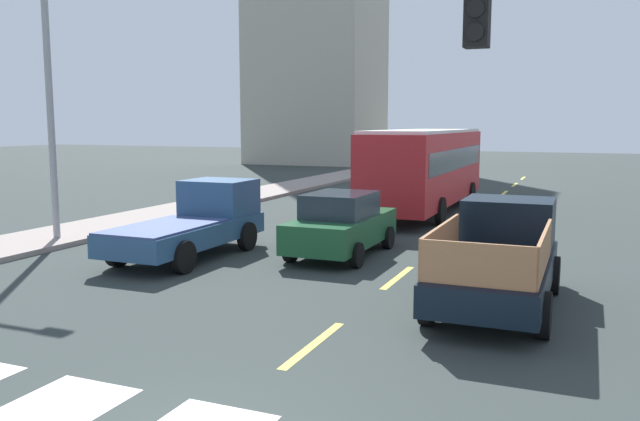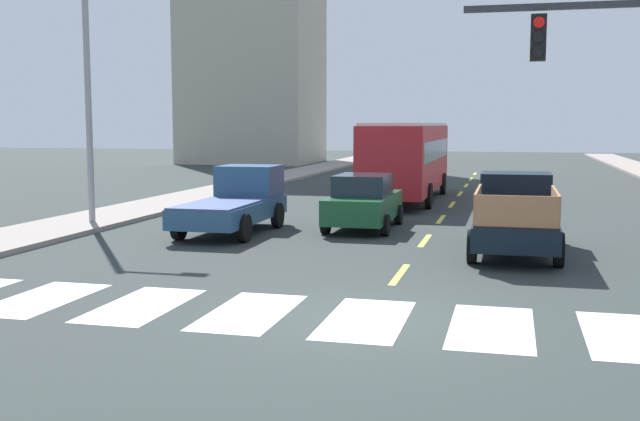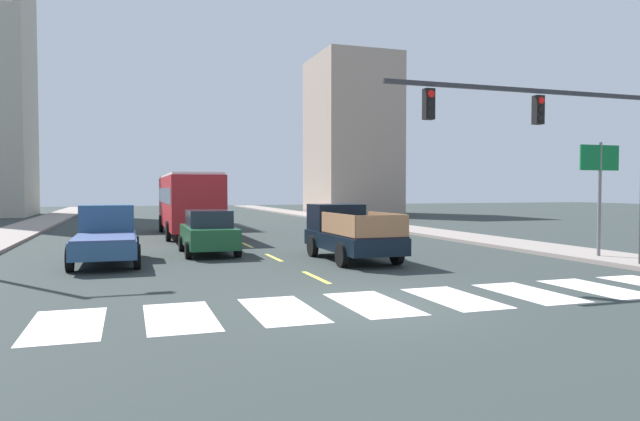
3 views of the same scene
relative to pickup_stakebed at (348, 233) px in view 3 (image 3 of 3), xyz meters
The scene contains 24 objects.
ground_plane 8.18m from the pickup_stakebed, 107.52° to the right, with size 160.00×160.00×0.00m, color #2D3533.
sidewalk_right 13.54m from the pickup_stakebed, 49.37° to the left, with size 2.86×110.00×0.15m, color gray.
crosswalk_stripe_1 11.65m from the pickup_stakebed, 138.17° to the right, with size 1.33×2.87×0.01m, color silver.
crosswalk_stripe_2 10.21m from the pickup_stakebed, 130.37° to the right, with size 1.33×2.87×0.01m, color silver.
crosswalk_stripe_3 9.01m from the pickup_stakebed, 120.24° to the right, with size 1.33×2.87×0.01m, color silver.
crosswalk_stripe_4 8.18m from the pickup_stakebed, 107.52° to the right, with size 1.33×2.87×0.01m, color silver.
crosswalk_stripe_5 7.81m from the pickup_stakebed, 92.78° to the right, with size 1.33×2.87×0.01m, color silver.
crosswalk_stripe_6 7.98m from the pickup_stakebed, 77.66° to the right, with size 1.33×2.87×0.01m, color silver.
crosswalk_stripe_7 8.66m from the pickup_stakebed, 64.09° to the right, with size 1.33×2.87×0.01m, color silver.
lane_dash_0 4.57m from the pickup_stakebed, 123.14° to the right, with size 0.16×2.40×0.01m, color #D9C947.
lane_dash_1 2.90m from the pickup_stakebed, 152.83° to the left, with size 0.16×2.40×0.01m, color #D9C947.
lane_dash_2 6.78m from the pickup_stakebed, 111.35° to the left, with size 0.16×2.40×0.01m, color #D9C947.
lane_dash_3 11.56m from the pickup_stakebed, 102.26° to the left, with size 0.16×2.40×0.01m, color #D9C947.
lane_dash_4 16.46m from the pickup_stakebed, 98.55° to the left, with size 0.16×2.40×0.01m, color #D9C947.
lane_dash_5 21.42m from the pickup_stakebed, 96.56° to the left, with size 0.16×2.40×0.01m, color #D9C947.
lane_dash_6 26.38m from the pickup_stakebed, 95.32° to the left, with size 0.16×2.40×0.01m, color #D9C947.
lane_dash_7 31.36m from the pickup_stakebed, 94.47° to the left, with size 0.16×2.40×0.01m, color #D9C947.
pickup_stakebed is the anchor object (origin of this frame).
pickup_dark 8.45m from the pickup_stakebed, 168.07° to the left, with size 2.18×5.20×1.96m.
city_bus 13.20m from the pickup_stakebed, 109.78° to the left, with size 2.72×10.80×3.32m.
sedan_near_right 5.58m from the pickup_stakebed, 145.21° to the left, with size 2.02×4.40×1.72m.
traffic_signal_gantry 8.03m from the pickup_stakebed, 46.61° to the right, with size 9.14×0.27×6.00m.
direction_sign_green 9.19m from the pickup_stakebed, 20.41° to the right, with size 1.70×0.12×4.20m.
block_mid_left 39.13m from the pickup_stakebed, 68.05° to the left, with size 7.77×9.15×16.04m, color tan.
Camera 3 is at (-5.08, -11.49, 2.52)m, focal length 32.08 mm.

